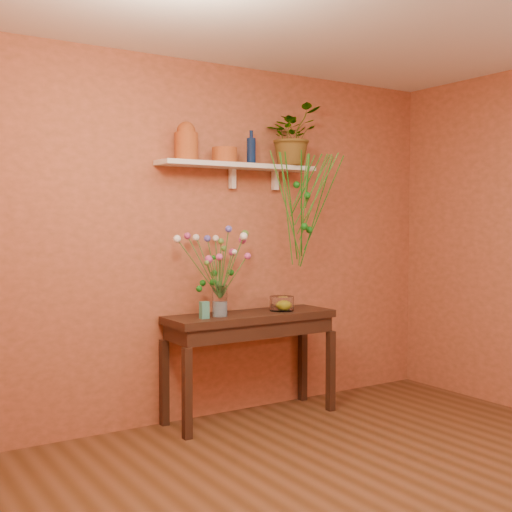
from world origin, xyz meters
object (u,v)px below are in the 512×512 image
object	(u,v)px
spider_plant	(292,136)
glass_bowl	(282,304)
blue_bottle	(251,150)
glass_vase	(220,303)
terracotta_jug	(186,142)
sideboard	(251,328)
bouquet	(219,254)

from	to	relation	value
spider_plant	glass_bowl	size ratio (longest dim) A/B	2.54
blue_bottle	glass_vase	xyz separation A→B (m)	(-0.34, -0.11, -1.14)
terracotta_jug	glass_bowl	size ratio (longest dim) A/B	1.49
blue_bottle	spider_plant	bearing A→B (deg)	-1.84
sideboard	spider_plant	xyz separation A→B (m)	(0.44, 0.08, 1.49)
spider_plant	glass_bowl	distance (m)	1.33
glass_bowl	blue_bottle	bearing A→B (deg)	153.35
blue_bottle	sideboard	bearing A→B (deg)	-125.33
glass_vase	bouquet	bearing A→B (deg)	67.01
sideboard	bouquet	size ratio (longest dim) A/B	2.18
blue_bottle	glass_vase	world-z (taller)	blue_bottle
terracotta_jug	spider_plant	distance (m)	0.93
blue_bottle	bouquet	distance (m)	0.85
bouquet	sideboard	bearing A→B (deg)	0.36
sideboard	glass_vase	bearing A→B (deg)	-175.31
blue_bottle	glass_bowl	xyz separation A→B (m)	(0.21, -0.11, -1.19)
glass_vase	bouquet	world-z (taller)	bouquet
terracotta_jug	glass_bowl	distance (m)	1.44
sideboard	glass_vase	xyz separation A→B (m)	(-0.28, -0.02, 0.21)
terracotta_jug	blue_bottle	size ratio (longest dim) A/B	1.10
spider_plant	bouquet	world-z (taller)	spider_plant
spider_plant	glass_vase	xyz separation A→B (m)	(-0.72, -0.10, -1.28)
blue_bottle	bouquet	world-z (taller)	blue_bottle
sideboard	blue_bottle	size ratio (longest dim) A/B	5.17
bouquet	blue_bottle	bearing A→B (deg)	14.95
glass_vase	glass_bowl	distance (m)	0.56
sideboard	glass_bowl	distance (m)	0.32
sideboard	glass_bowl	xyz separation A→B (m)	(0.28, -0.02, 0.17)
spider_plant	bouquet	distance (m)	1.16
glass_vase	bouquet	distance (m)	0.36
terracotta_jug	glass_vase	size ratio (longest dim) A/B	1.22
sideboard	spider_plant	distance (m)	1.55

